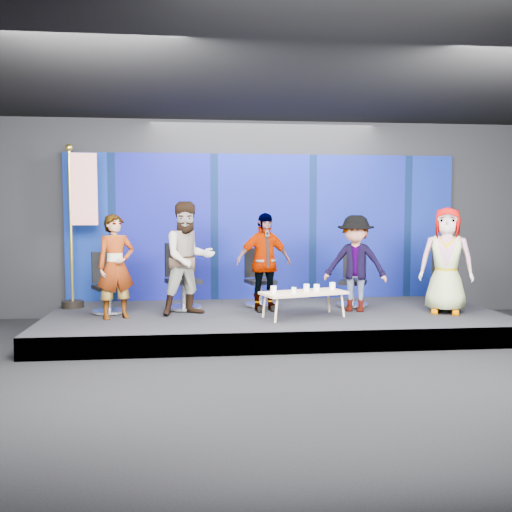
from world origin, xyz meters
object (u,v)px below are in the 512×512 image
object	(u,v)px
mug_e	(332,286)
coffee_table	(304,294)
panelist_c	(264,262)
panelist_a	(116,267)
mug_b	(294,290)
flag_stand	(79,222)
chair_c	(259,287)
chair_e	(444,288)
panelist_d	(355,263)
chair_a	(108,293)
panelist_b	(188,258)
chair_d	(353,288)
mug_a	(274,290)
panelist_e	(446,260)
mug_d	(317,288)
mug_c	(306,287)
chair_b	(182,288)

from	to	relation	value
mug_e	coffee_table	bearing A→B (deg)	-158.60
panelist_c	coffee_table	xyz separation A→B (m)	(0.53, -0.61, -0.42)
panelist_a	mug_b	bearing A→B (deg)	-32.65
flag_stand	chair_c	bearing A→B (deg)	-8.55
chair_e	panelist_a	bearing A→B (deg)	-151.18
chair_c	panelist_d	distance (m)	1.66
chair_a	panelist_b	distance (m)	1.39
chair_e	flag_stand	size ratio (longest dim) A/B	0.38
chair_d	mug_a	world-z (taller)	chair_d
panelist_d	panelist_e	distance (m)	1.39
panelist_a	panelist_c	distance (m)	2.28
panelist_c	coffee_table	bearing A→B (deg)	-64.24
panelist_a	panelist_d	size ratio (longest dim) A/B	1.01
chair_d	mug_e	xyz separation A→B (m)	(-0.53, -0.73, 0.13)
chair_d	mug_d	bearing A→B (deg)	-109.07
mug_e	mug_b	bearing A→B (deg)	-153.28
chair_a	mug_e	xyz separation A→B (m)	(3.44, -0.48, 0.13)
chair_e	flag_stand	world-z (taller)	flag_stand
chair_e	mug_e	world-z (taller)	chair_e
mug_c	flag_stand	world-z (taller)	flag_stand
chair_a	flag_stand	bearing A→B (deg)	107.01
panelist_e	flag_stand	size ratio (longest dim) A/B	0.62
chair_a	panelist_c	world-z (taller)	panelist_c
panelist_b	mug_d	size ratio (longest dim) A/B	16.87
chair_c	mug_b	world-z (taller)	chair_c
panelist_a	mug_c	bearing A→B (deg)	-27.48
chair_b	mug_a	world-z (taller)	chair_b
chair_d	chair_b	bearing A→B (deg)	-156.18
panelist_e	mug_b	xyz separation A→B (m)	(-2.43, -0.24, -0.39)
panelist_a	panelist_b	xyz separation A→B (m)	(1.06, 0.21, 0.10)
panelist_a	coffee_table	xyz separation A→B (m)	(2.77, -0.21, -0.41)
chair_c	panelist_d	bearing A→B (deg)	-39.81
mug_c	mug_e	distance (m)	0.44
panelist_b	flag_stand	world-z (taller)	flag_stand
coffee_table	chair_a	bearing A→B (deg)	167.17
chair_c	coffee_table	world-z (taller)	chair_c
panelist_a	panelist_e	bearing A→B (deg)	-26.17
chair_a	mug_c	size ratio (longest dim) A/B	9.27
chair_b	flag_stand	distance (m)	2.01
mug_c	panelist_e	bearing A→B (deg)	0.45
panelist_b	chair_e	bearing A→B (deg)	-19.19
chair_c	coffee_table	bearing A→B (deg)	-78.97
panelist_c	mug_a	size ratio (longest dim) A/B	14.90
chair_b	mug_a	size ratio (longest dim) A/B	10.22
panelist_a	mug_e	size ratio (longest dim) A/B	14.33
chair_b	chair_d	world-z (taller)	chair_b
mug_b	mug_c	xyz separation A→B (m)	(0.23, 0.23, 0.01)
panelist_d	chair_e	xyz separation A→B (m)	(1.54, 0.13, -0.43)
panelist_c	chair_d	distance (m)	1.64
chair_b	panelist_e	world-z (taller)	panelist_e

